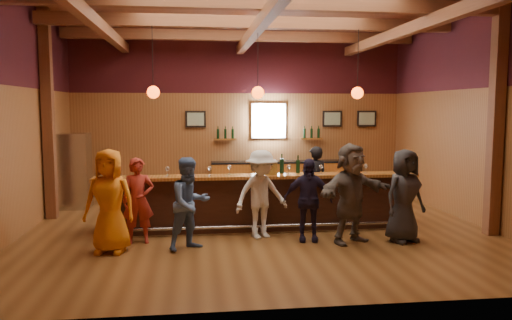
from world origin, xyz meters
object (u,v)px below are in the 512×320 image
object	(u,v)px
back_bar_cabinet	(284,178)
customer_denim	(190,204)
bar_counter	(258,201)
stainless_fridge	(75,171)
bottle_a	(282,166)
customer_orange	(110,201)
customer_redvest	(138,201)
customer_navy	(308,200)
bartender	(315,182)
customer_brown	(351,193)
ice_bucket	(271,168)
customer_white	(261,194)
customer_dark	(404,196)

from	to	relation	value
back_bar_cabinet	customer_denim	world-z (taller)	customer_denim
back_bar_cabinet	customer_denim	size ratio (longest dim) A/B	2.53
bar_counter	stainless_fridge	size ratio (longest dim) A/B	3.50
bottle_a	customer_orange	bearing A→B (deg)	-157.47
customer_redvest	customer_navy	distance (m)	3.03
customer_orange	bartender	xyz separation A→B (m)	(4.04, 2.28, -0.08)
customer_navy	customer_brown	size ratio (longest dim) A/B	0.84
customer_denim	customer_brown	bearing A→B (deg)	-31.27
back_bar_cabinet	customer_brown	xyz separation A→B (m)	(0.31, -4.95, 0.42)
stainless_fridge	customer_denim	distance (m)	4.78
ice_bucket	customer_white	bearing A→B (deg)	-116.31
customer_white	customer_navy	distance (m)	0.87
customer_orange	bottle_a	bearing A→B (deg)	32.79
bar_counter	customer_navy	distance (m)	1.41
customer_brown	customer_denim	bearing A→B (deg)	153.76
customer_redvest	bartender	world-z (taller)	bartender
stainless_fridge	customer_brown	distance (m)	6.79
bar_counter	bartender	distance (m)	1.62
customer_navy	bartender	bearing A→B (deg)	80.98
customer_white	bar_counter	bearing A→B (deg)	65.84
stainless_fridge	customer_orange	size ratio (longest dim) A/B	1.04
customer_denim	customer_brown	xyz separation A→B (m)	(2.84, 0.07, 0.11)
back_bar_cabinet	ice_bucket	world-z (taller)	ice_bucket
bartender	ice_bucket	distance (m)	1.66
customer_orange	customer_denim	bearing A→B (deg)	11.15
bar_counter	customer_denim	xyz separation A→B (m)	(-1.34, -1.44, 0.27)
bar_counter	customer_dark	xyz separation A→B (m)	(2.47, -1.43, 0.32)
customer_white	customer_navy	xyz separation A→B (m)	(0.81, -0.31, -0.07)
stainless_fridge	customer_redvest	size ratio (longest dim) A/B	1.18
customer_orange	customer_dark	bearing A→B (deg)	10.71
customer_redvest	customer_brown	bearing A→B (deg)	-13.67
customer_redvest	customer_brown	distance (m)	3.79
customer_denim	bottle_a	distance (m)	2.26
customer_white	customer_dark	bearing A→B (deg)	-34.27
bartender	stainless_fridge	bearing A→B (deg)	-20.55
bar_counter	stainless_fridge	bearing A→B (deg)	149.24
back_bar_cabinet	customer_dark	bearing A→B (deg)	-75.59
customer_white	ice_bucket	distance (m)	0.74
customer_denim	bartender	world-z (taller)	customer_denim
bartender	bottle_a	distance (m)	1.42
customer_white	customer_dark	world-z (taller)	customer_dark
customer_redvest	bottle_a	bearing A→B (deg)	8.71
customer_redvest	customer_white	size ratio (longest dim) A/B	0.93
ice_bucket	stainless_fridge	bearing A→B (deg)	147.63
customer_redvest	customer_brown	size ratio (longest dim) A/B	0.85
back_bar_cabinet	customer_white	world-z (taller)	customer_white
customer_navy	customer_dark	xyz separation A→B (m)	(1.70, -0.27, 0.09)
bar_counter	customer_redvest	distance (m)	2.45
customer_brown	bottle_a	size ratio (longest dim) A/B	4.57
stainless_fridge	customer_white	size ratio (longest dim) A/B	1.10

